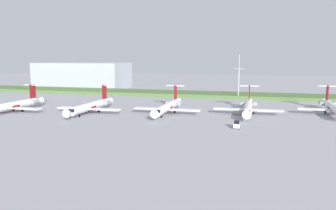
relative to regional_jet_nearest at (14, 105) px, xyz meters
name	(u,v)px	position (x,y,z in m)	size (l,w,h in m)	color
ground_plane	(179,107)	(53.22, 28.11, -2.54)	(500.00, 500.00, 0.00)	#939399
grass_berm	(197,94)	(53.22, 66.32, -1.71)	(320.00, 20.00, 1.65)	#4C6B38
regional_jet_nearest	(14,105)	(0.00, 0.00, 0.00)	(22.81, 31.00, 9.00)	white
regional_jet_second	(91,106)	(27.21, 5.41, 0.00)	(22.81, 31.00, 9.00)	white
regional_jet_third	(168,106)	(53.27, 11.27, 0.00)	(22.81, 31.00, 9.00)	white
regional_jet_fourth	(248,107)	(79.88, 17.29, 0.00)	(22.81, 31.00, 9.00)	white
regional_jet_fifth	(333,107)	(107.54, 24.33, 0.00)	(22.81, 31.00, 9.00)	white
antenna_mast	(239,80)	(74.17, 59.14, 6.39)	(4.40, 0.50, 21.42)	#B2B2B7
distant_hangar	(83,75)	(-23.95, 90.11, 5.35)	(56.13, 26.87, 15.78)	#9EA3AD
baggage_tug	(237,125)	(77.62, -6.80, -1.53)	(1.72, 3.20, 2.30)	silver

